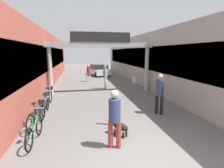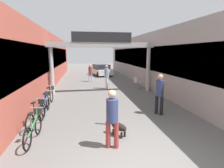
# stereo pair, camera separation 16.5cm
# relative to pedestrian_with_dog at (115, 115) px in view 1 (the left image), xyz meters

# --- Properties ---
(ground_plane) EXTENTS (80.00, 80.00, 0.00)m
(ground_plane) POSITION_rel_pedestrian_with_dog_xyz_m (0.55, -0.96, -0.99)
(ground_plane) COLOR #605E5B
(storefront_left) EXTENTS (3.00, 26.00, 4.21)m
(storefront_left) POSITION_rel_pedestrian_with_dog_xyz_m (-4.54, 10.04, 1.11)
(storefront_left) COLOR #B25142
(storefront_left) RESTS_ON ground_plane
(storefront_right) EXTENTS (3.00, 26.00, 4.21)m
(storefront_right) POSITION_rel_pedestrian_with_dog_xyz_m (5.64, 10.04, 1.11)
(storefront_right) COLOR #9E9993
(storefront_right) RESTS_ON ground_plane
(arcade_sign_gateway) EXTENTS (7.40, 0.47, 4.07)m
(arcade_sign_gateway) POSITION_rel_pedestrian_with_dog_xyz_m (0.55, 7.27, 1.89)
(arcade_sign_gateway) COLOR #B2B2B2
(arcade_sign_gateway) RESTS_ON ground_plane
(pedestrian_with_dog) EXTENTS (0.42, 0.42, 1.73)m
(pedestrian_with_dog) POSITION_rel_pedestrian_with_dog_xyz_m (0.00, 0.00, 0.00)
(pedestrian_with_dog) COLOR #99332D
(pedestrian_with_dog) RESTS_ON ground_plane
(pedestrian_companion) EXTENTS (0.48, 0.48, 1.82)m
(pedestrian_companion) POSITION_rel_pedestrian_with_dog_xyz_m (2.56, 2.42, 0.06)
(pedestrian_companion) COLOR black
(pedestrian_companion) RESTS_ON ground_plane
(pedestrian_carrying_crate) EXTENTS (0.36, 0.39, 1.82)m
(pedestrian_carrying_crate) POSITION_rel_pedestrian_with_dog_xyz_m (1.02, 8.38, 0.06)
(pedestrian_carrying_crate) COLOR silver
(pedestrian_carrying_crate) RESTS_ON ground_plane
(pedestrian_elderly_walking) EXTENTS (0.44, 0.44, 1.67)m
(pedestrian_elderly_walking) POSITION_rel_pedestrian_with_dog_xyz_m (-0.05, 11.94, -0.04)
(pedestrian_elderly_walking) COLOR #A5BFE0
(pedestrian_elderly_walking) RESTS_ON ground_plane
(dog_on_leash) EXTENTS (0.60, 0.70, 0.51)m
(dog_on_leash) POSITION_rel_pedestrian_with_dog_xyz_m (0.32, 0.73, -0.68)
(dog_on_leash) COLOR black
(dog_on_leash) RESTS_ON ground_plane
(bicycle_green_nearest) EXTENTS (0.46, 1.69, 0.98)m
(bicycle_green_nearest) POSITION_rel_pedestrian_with_dog_xyz_m (-2.36, 0.88, -0.56)
(bicycle_green_nearest) COLOR black
(bicycle_green_nearest) RESTS_ON ground_plane
(bicycle_black_second) EXTENTS (0.47, 1.68, 0.98)m
(bicycle_black_second) POSITION_rel_pedestrian_with_dog_xyz_m (-2.55, 2.07, -0.56)
(bicycle_black_second) COLOR black
(bicycle_black_second) RESTS_ON ground_plane
(bicycle_blue_third) EXTENTS (0.46, 1.69, 0.98)m
(bicycle_blue_third) POSITION_rel_pedestrian_with_dog_xyz_m (-2.49, 3.51, -0.56)
(bicycle_blue_third) COLOR black
(bicycle_blue_third) RESTS_ON ground_plane
(bicycle_silver_farthest) EXTENTS (0.46, 1.69, 0.98)m
(bicycle_silver_farthest) POSITION_rel_pedestrian_with_dog_xyz_m (-2.57, 4.85, -0.56)
(bicycle_silver_farthest) COLOR black
(bicycle_silver_farthest) RESTS_ON ground_plane
(bollard_post_metal) EXTENTS (0.10, 0.10, 1.04)m
(bollard_post_metal) POSITION_rel_pedestrian_with_dog_xyz_m (0.20, 1.62, -0.47)
(bollard_post_metal) COLOR gray
(bollard_post_metal) RESTS_ON ground_plane
(cafe_chair_aluminium_nearer) EXTENTS (0.49, 0.49, 0.89)m
(cafe_chair_aluminium_nearer) POSITION_rel_pedestrian_with_dog_xyz_m (3.30, 8.06, -0.45)
(cafe_chair_aluminium_nearer) COLOR gray
(cafe_chair_aluminium_nearer) RESTS_ON ground_plane
(parked_car_white) EXTENTS (2.55, 4.28, 1.33)m
(parked_car_white) POSITION_rel_pedestrian_with_dog_xyz_m (1.44, 16.39, -0.35)
(parked_car_white) COLOR silver
(parked_car_white) RESTS_ON ground_plane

